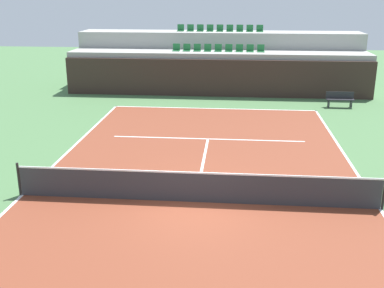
# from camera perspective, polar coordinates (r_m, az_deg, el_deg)

# --- Properties ---
(ground_plane) EXTENTS (80.00, 80.00, 0.00)m
(ground_plane) POSITION_cam_1_polar(r_m,az_deg,el_deg) (14.38, 0.40, -7.05)
(ground_plane) COLOR #477042
(court_surface) EXTENTS (11.00, 24.00, 0.01)m
(court_surface) POSITION_cam_1_polar(r_m,az_deg,el_deg) (14.38, 0.40, -7.04)
(court_surface) COLOR brown
(court_surface) RESTS_ON ground_plane
(baseline_far) EXTENTS (11.00, 0.10, 0.00)m
(baseline_far) POSITION_cam_1_polar(r_m,az_deg,el_deg) (25.68, 2.69, 4.32)
(baseline_far) COLOR white
(baseline_far) RESTS_ON court_surface
(sideline_left) EXTENTS (0.10, 24.00, 0.00)m
(sideline_left) POSITION_cam_1_polar(r_m,az_deg,el_deg) (15.76, -19.86, -5.82)
(sideline_left) COLOR white
(sideline_left) RESTS_ON court_surface
(sideline_right) EXTENTS (0.10, 24.00, 0.00)m
(sideline_right) POSITION_cam_1_polar(r_m,az_deg,el_deg) (14.98, 21.83, -7.33)
(sideline_right) COLOR white
(sideline_right) RESTS_ON court_surface
(service_line_far) EXTENTS (8.26, 0.10, 0.00)m
(service_line_far) POSITION_cam_1_polar(r_m,az_deg,el_deg) (20.34, 1.94, 0.62)
(service_line_far) COLOR white
(service_line_far) RESTS_ON court_surface
(centre_service_line) EXTENTS (0.10, 6.40, 0.00)m
(centre_service_line) POSITION_cam_1_polar(r_m,az_deg,el_deg) (17.32, 1.30, -2.54)
(centre_service_line) COLOR white
(centre_service_line) RESTS_ON court_surface
(back_wall) EXTENTS (18.48, 0.30, 2.22)m
(back_wall) POSITION_cam_1_polar(r_m,az_deg,el_deg) (28.58, 3.03, 7.98)
(back_wall) COLOR #33231E
(back_wall) RESTS_ON ground_plane
(stands_tier_lower) EXTENTS (18.48, 2.40, 2.53)m
(stands_tier_lower) POSITION_cam_1_polar(r_m,az_deg,el_deg) (29.89, 3.14, 8.72)
(stands_tier_lower) COLOR #9E9E99
(stands_tier_lower) RESTS_ON ground_plane
(stands_tier_upper) EXTENTS (18.48, 2.40, 3.55)m
(stands_tier_upper) POSITION_cam_1_polar(r_m,az_deg,el_deg) (32.18, 3.33, 10.30)
(stands_tier_upper) COLOR #9E9E99
(stands_tier_upper) RESTS_ON ground_plane
(seating_row_lower) EXTENTS (5.68, 0.44, 0.44)m
(seating_row_lower) POSITION_cam_1_polar(r_m,az_deg,el_deg) (29.79, 3.20, 11.39)
(seating_row_lower) COLOR #1E6633
(seating_row_lower) RESTS_ON stands_tier_lower
(seating_row_upper) EXTENTS (5.68, 0.44, 0.44)m
(seating_row_upper) POSITION_cam_1_polar(r_m,az_deg,el_deg) (32.08, 3.40, 13.68)
(seating_row_upper) COLOR #1E6633
(seating_row_upper) RESTS_ON stands_tier_upper
(tennis_net) EXTENTS (11.08, 0.08, 1.07)m
(tennis_net) POSITION_cam_1_polar(r_m,az_deg,el_deg) (14.17, 0.40, -5.19)
(tennis_net) COLOR black
(tennis_net) RESTS_ON court_surface
(player_bench) EXTENTS (1.50, 0.40, 0.85)m
(player_bench) POSITION_cam_1_polar(r_m,az_deg,el_deg) (27.12, 17.49, 5.32)
(player_bench) COLOR #232328
(player_bench) RESTS_ON ground_plane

